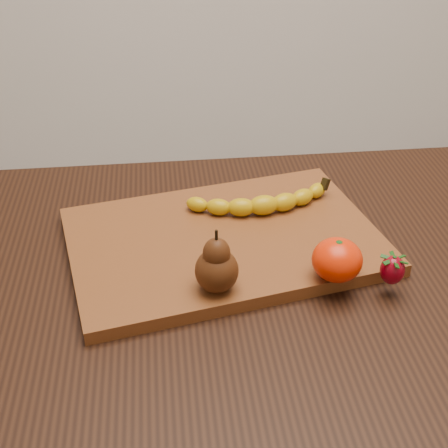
{
  "coord_description": "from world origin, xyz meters",
  "views": [
    {
      "loc": [
        -0.18,
        -0.7,
        1.3
      ],
      "look_at": [
        -0.1,
        0.06,
        0.8
      ],
      "focal_mm": 50.0,
      "sensor_mm": 36.0,
      "label": 1
    }
  ],
  "objects_px": {
    "pear": "(217,261)",
    "table": "(293,319)",
    "mandarin": "(337,260)",
    "cutting_board": "(224,241)"
  },
  "relations": [
    {
      "from": "table",
      "to": "mandarin",
      "type": "xyz_separation_m",
      "value": [
        0.04,
        -0.05,
        0.15
      ]
    },
    {
      "from": "mandarin",
      "to": "table",
      "type": "bearing_deg",
      "value": 126.61
    },
    {
      "from": "cutting_board",
      "to": "table",
      "type": "bearing_deg",
      "value": -44.2
    },
    {
      "from": "cutting_board",
      "to": "pear",
      "type": "xyz_separation_m",
      "value": [
        -0.02,
        -0.12,
        0.05
      ]
    },
    {
      "from": "pear",
      "to": "table",
      "type": "bearing_deg",
      "value": 25.41
    },
    {
      "from": "pear",
      "to": "mandarin",
      "type": "distance_m",
      "value": 0.16
    },
    {
      "from": "table",
      "to": "mandarin",
      "type": "distance_m",
      "value": 0.16
    },
    {
      "from": "table",
      "to": "cutting_board",
      "type": "relative_size",
      "value": 2.22
    },
    {
      "from": "table",
      "to": "mandarin",
      "type": "bearing_deg",
      "value": -53.39
    },
    {
      "from": "cutting_board",
      "to": "mandarin",
      "type": "relative_size",
      "value": 6.66
    }
  ]
}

